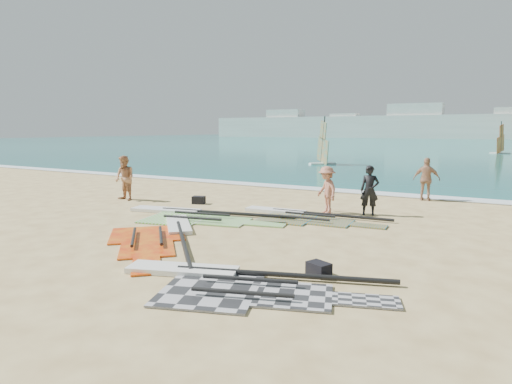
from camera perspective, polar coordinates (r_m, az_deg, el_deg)
The scene contains 16 objects.
ground at distance 11.15m, azimuth -4.68°, elevation -8.16°, with size 300.00×300.00×0.00m, color #E3C985.
sea at distance 141.00m, azimuth 27.17°, elevation 6.15°, with size 300.00×240.00×0.06m, color #0E6062.
surf_line at distance 22.20m, azimuth 13.41°, elevation -0.07°, with size 300.00×1.20×0.04m, color white.
far_town at distance 160.32m, azimuth 21.90°, elevation 8.23°, with size 160.00×8.00×12.00m.
rig_grey at distance 9.03m, azimuth -3.73°, elevation -11.82°, with size 5.97×3.38×0.20m.
rig_green at distance 15.86m, azimuth -8.73°, elevation -3.06°, with size 6.59×3.22×0.21m.
rig_orange at distance 15.63m, azimuth 5.68°, elevation -3.18°, with size 5.58×2.24×0.20m.
rig_red at distance 13.11m, azimuth -12.24°, elevation -5.58°, with size 4.84×5.52×0.20m.
gear_bag_near at distance 18.48m, azimuth -7.65°, elevation -1.07°, with size 0.52×0.37×0.33m, color black.
gear_bag_far at distance 9.56m, azimuth 8.37°, elevation -10.13°, with size 0.49×0.34×0.30m, color black.
person_wetsuit at distance 16.38m, azimuth 14.90°, elevation 0.22°, with size 0.68×0.44×1.85m, color black.
beachgoer_left at distance 20.02m, azimuth -17.10°, elevation 1.79°, with size 0.98×0.76×2.01m, color tan.
beachgoer_mid at distance 16.37m, azimuth 9.39°, elevation 0.28°, with size 1.16×0.67×1.80m, color #B26D53.
beachgoer_back at distance 20.52m, azimuth 21.78°, elevation 1.60°, with size 1.13×0.47×1.93m, color tan.
windsurfer_left at distance 39.16m, azimuth 8.88°, elevation 5.49°, with size 2.26×2.25×4.37m.
windsurfer_centre at distance 64.74m, azimuth 29.81°, elevation 5.56°, with size 2.44×2.74×4.28m.
Camera 1 is at (6.02, -8.83, 3.16)m, focal length 30.00 mm.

